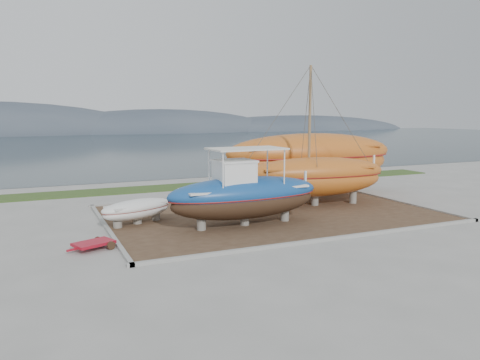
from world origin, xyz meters
name	(u,v)px	position (x,y,z in m)	size (l,w,h in m)	color
ground	(308,230)	(0.00, 0.00, 0.00)	(140.00, 140.00, 0.00)	gray
dirt_patch	(271,213)	(0.00, 4.00, 0.03)	(18.00, 12.00, 0.06)	#422D1E
curb_frame	(271,213)	(0.00, 4.00, 0.07)	(18.60, 12.60, 0.15)	gray
grass_strip	(203,185)	(0.00, 15.50, 0.04)	(44.00, 3.00, 0.08)	#284219
sea	(104,144)	(0.00, 70.00, 0.00)	(260.00, 100.00, 0.04)	#16262C
mountain_ridge	(76,133)	(0.00, 125.00, 0.00)	(200.00, 36.00, 20.00)	#333D49
blue_caique	(245,187)	(-2.57, 1.95, 2.03)	(8.17, 2.55, 3.94)	navy
white_dinghy	(137,212)	(-7.50, 4.52, 0.67)	(4.07, 1.53, 1.22)	white
orange_sailboat	(316,137)	(3.57, 4.91, 4.30)	(9.11, 2.68, 8.47)	#B0581B
orange_bare_hull	(311,164)	(5.64, 8.69, 2.13)	(12.65, 3.79, 4.15)	#B0581B
red_trailer	(94,246)	(-10.12, 0.81, 0.17)	(2.39, 1.20, 0.34)	#AC1324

